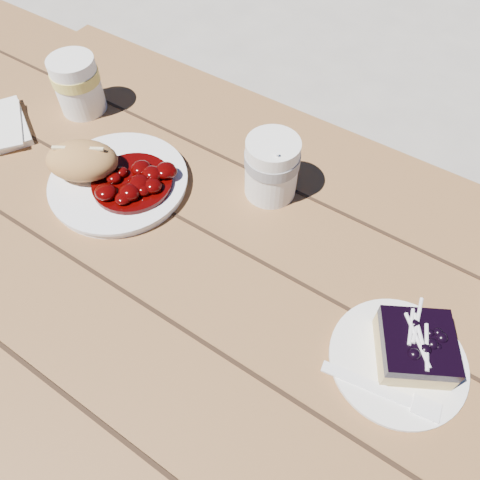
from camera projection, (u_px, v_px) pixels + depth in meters
The scene contains 10 objects.
ground at pixel (162, 379), 1.39m from camera, with size 60.00×60.00×0.00m, color #A19B92.
picnic_table at pixel (122, 274), 0.91m from camera, with size 2.00×1.55×0.75m.
main_plate at pixel (119, 183), 0.83m from camera, with size 0.24×0.24×0.02m, color white.
goulash_stew at pixel (131, 176), 0.79m from camera, with size 0.14×0.14×0.04m, color #3F0202, non-canonical shape.
bread_roll at pixel (82, 161), 0.80m from camera, with size 0.12×0.08×0.06m, color #B17E44.
dessert_plate at pixel (397, 361), 0.63m from camera, with size 0.18×0.18×0.01m, color white.
blueberry_cake at pixel (415, 347), 0.61m from camera, with size 0.13×0.13×0.05m.
fork_dessert at pixel (368, 384), 0.61m from camera, with size 0.03×0.16×0.01m, color white, non-canonical shape.
coffee_cup at pixel (272, 168), 0.78m from camera, with size 0.09×0.09×0.11m, color white.
second_cup at pixel (78, 85), 0.91m from camera, with size 0.09×0.09×0.11m, color white.
Camera 1 is at (0.46, -0.28, 1.36)m, focal length 35.00 mm.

